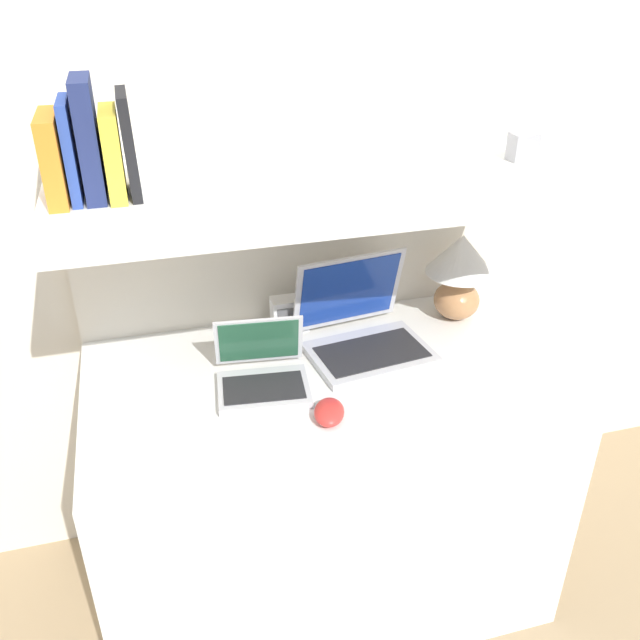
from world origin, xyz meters
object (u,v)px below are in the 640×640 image
Objects in this scene: book_black at (129,144)px; laptop_large at (363,331)px; book_yellow at (113,154)px; laptop_small at (262,374)px; table_lamp at (460,269)px; book_orange at (54,158)px; router_box at (290,314)px; shelf_gadget at (523,147)px; book_navy at (88,139)px; computer_mouse at (329,412)px; book_blue at (70,150)px.

laptop_large is at bearing 2.97° from book_black.
book_black is (0.04, 0.00, 0.02)m from book_yellow.
book_yellow is at bearing 164.65° from laptop_small.
laptop_large is 0.32m from laptop_small.
book_orange is (-1.04, -0.12, 0.44)m from table_lamp.
table_lamp is 1.45× the size of book_yellow.
book_yellow is at bearing -156.10° from router_box.
table_lamp is at bearing 8.02° from book_black.
book_orange is at bearing 180.00° from shelf_gadget.
book_yellow is (0.04, 0.00, -0.03)m from book_navy.
laptop_large is 1.43× the size of book_navy.
book_black is at bearing -154.16° from router_box.
computer_mouse is 0.75m from book_black.
book_black is 0.95m from shelf_gadget.
book_yellow reaches higher than book_orange.
laptop_large is 0.34m from computer_mouse.
book_blue is at bearing -177.55° from laptop_large.
book_orange reaches higher than laptop_large.
router_box reaches higher than computer_mouse.
shelf_gadget is (0.57, -0.18, 0.49)m from router_box.
book_navy is (0.08, 0.00, 0.03)m from book_orange.
book_blue is 1.14× the size of book_yellow.
laptop_small is at bearing 125.47° from computer_mouse.
laptop_small is 0.64m from book_yellow.
book_blue reaches higher than shelf_gadget.
laptop_large is 0.86m from book_navy.
table_lamp is 1.06× the size of laptop_small.
book_navy reaches higher than shelf_gadget.
router_box is 0.78m from book_blue.
book_blue is at bearing 152.70° from computer_mouse.
shelf_gadget is (1.07, 0.00, -0.07)m from book_blue.
book_yellow is at bearing 180.00° from book_black.
table_lamp is 0.68m from laptop_small.
book_blue is at bearing 0.00° from book_orange.
router_box is at bearing 23.90° from book_yellow.
computer_mouse is at bearing -143.25° from table_lamp.
table_lamp is at bearing 7.07° from book_blue.
book_orange is at bearing 154.32° from computer_mouse.
book_navy reaches higher than book_yellow.
book_black reaches higher than book_yellow.
book_yellow reaches higher than router_box.
laptop_small is at bearing -11.96° from book_blue.
book_yellow is (-0.41, 0.25, 0.58)m from computer_mouse.
table_lamp is at bearing 6.83° from book_orange.
laptop_large is 1.95× the size of book_yellow.
book_orange is at bearing -173.17° from table_lamp.
laptop_large reaches higher than router_box.
laptop_small is (-0.63, -0.20, -0.12)m from table_lamp.
book_orange is at bearing -161.01° from router_box.
table_lamp is at bearing -6.94° from router_box.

